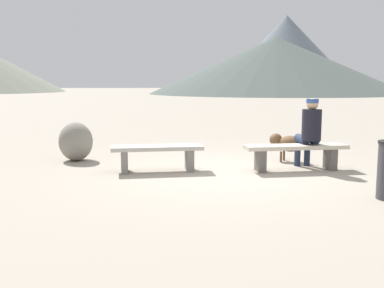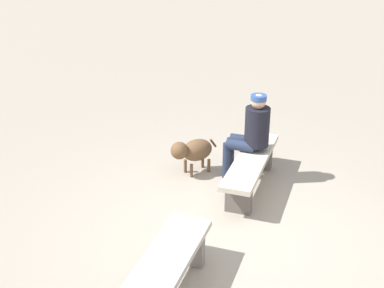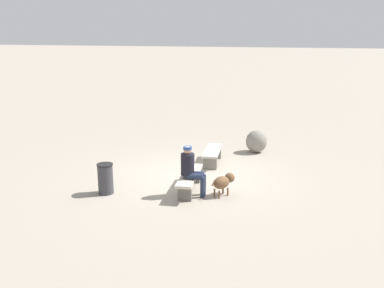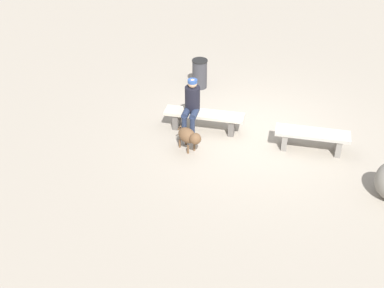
# 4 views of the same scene
# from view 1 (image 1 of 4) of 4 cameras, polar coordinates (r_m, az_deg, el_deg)

# --- Properties ---
(ground) EXTENTS (210.00, 210.00, 0.06)m
(ground) POSITION_cam_1_polar(r_m,az_deg,el_deg) (7.60, 5.37, -3.93)
(ground) COLOR #9E9384
(bench_left) EXTENTS (1.60, 0.63, 0.44)m
(bench_left) POSITION_cam_1_polar(r_m,az_deg,el_deg) (7.69, -4.46, -1.17)
(bench_left) COLOR gray
(bench_left) RESTS_ON ground
(bench_right) EXTENTS (1.82, 0.61, 0.45)m
(bench_right) POSITION_cam_1_polar(r_m,az_deg,el_deg) (7.95, 13.10, -0.97)
(bench_right) COLOR #605B56
(bench_right) RESTS_ON ground
(seated_person) EXTENTS (0.37, 0.61, 1.25)m
(seated_person) POSITION_cam_1_polar(r_m,az_deg,el_deg) (8.07, 14.75, 1.92)
(seated_person) COLOR black
(seated_person) RESTS_ON ground
(dog) EXTENTS (0.65, 0.53, 0.53)m
(dog) POSITION_cam_1_polar(r_m,az_deg,el_deg) (8.80, 11.94, 0.12)
(dog) COLOR brown
(dog) RESTS_ON ground
(boulder) EXTENTS (0.87, 0.90, 0.75)m
(boulder) POSITION_cam_1_polar(r_m,az_deg,el_deg) (8.99, -14.58, 0.31)
(boulder) COLOR gray
(boulder) RESTS_ON ground
(distant_peak_1) EXTENTS (32.66, 32.66, 7.27)m
(distant_peak_1) POSITION_cam_1_polar(r_m,az_deg,el_deg) (59.74, 10.52, 9.82)
(distant_peak_1) COLOR #4C5651
(distant_peak_1) RESTS_ON ground
(distant_peak_2) EXTENTS (25.83, 25.83, 13.57)m
(distant_peak_2) POSITION_cam_1_polar(r_m,az_deg,el_deg) (85.93, 11.89, 11.27)
(distant_peak_2) COLOR slate
(distant_peak_2) RESTS_ON ground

